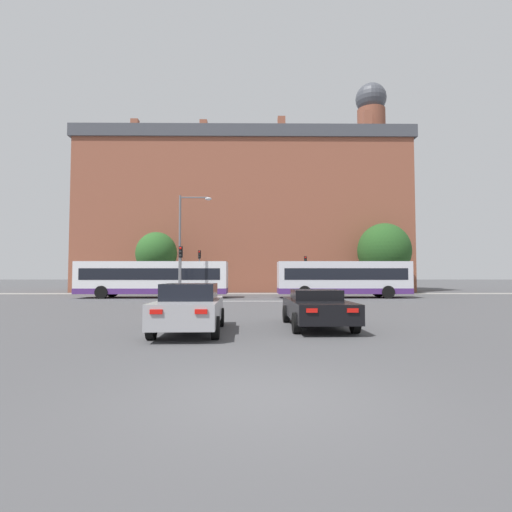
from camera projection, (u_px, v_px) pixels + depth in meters
ground_plane at (261, 397)px, 5.76m from camera, size 400.00×400.00×0.00m
stop_line_strip at (254, 301)px, 27.85m from camera, size 7.74×0.30×0.01m
far_pavement at (254, 294)px, 39.79m from camera, size 68.60×2.50×0.01m
brick_civic_building at (246, 214)px, 48.39m from camera, size 37.88×11.62×25.54m
car_saloon_left at (190, 307)px, 12.43m from camera, size 2.08×4.71×1.52m
car_roadster_right at (317, 308)px, 13.68m from camera, size 2.10×4.85×1.27m
bus_crossing_lead at (343, 278)px, 32.27m from camera, size 10.52×2.71×2.91m
bus_crossing_trailing at (153, 278)px, 32.12m from camera, size 11.93×2.66×2.91m
traffic_light_far_right at (306, 268)px, 39.25m from camera, size 0.26×0.31×3.72m
traffic_light_far_left at (199, 265)px, 38.88m from camera, size 0.26×0.31×4.27m
traffic_light_near_left at (181, 264)px, 28.15m from camera, size 0.26×0.31×3.86m
street_lamp_junction at (185, 236)px, 29.47m from camera, size 2.42×0.36×7.74m
pedestrian_waiting at (289, 283)px, 39.55m from camera, size 0.43×0.27×1.78m
pedestrian_walking_east at (344, 283)px, 40.54m from camera, size 0.45×0.42×1.73m
tree_by_building at (384, 251)px, 40.36m from camera, size 5.31×5.31×7.11m
tree_kerbside at (156, 254)px, 39.36m from camera, size 4.03×4.03×6.11m
tree_distant at (155, 251)px, 44.65m from camera, size 4.10×4.10×6.77m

